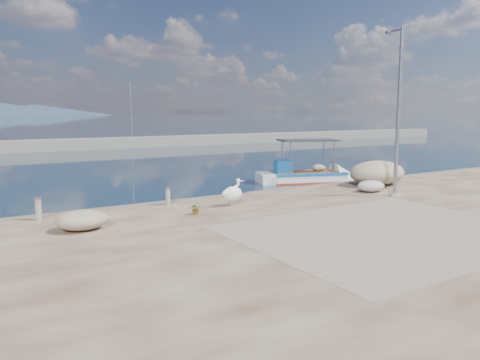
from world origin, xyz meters
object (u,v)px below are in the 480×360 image
Objects in this scene: lamp_post at (398,118)px; boat_right at (306,178)px; bollard_near at (168,195)px; pelican at (233,193)px.

boat_right is at bearing 77.75° from lamp_post.
lamp_post reaches higher than bollard_near.
lamp_post is 9.83× the size of bollard_near.
pelican is at bearing 165.28° from lamp_post.
lamp_post is 10.04m from bollard_near.
boat_right is at bearing 22.83° from bollard_near.
pelican is (-8.69, -5.97, 0.76)m from boat_right.
boat_right is 11.66m from bollard_near.
pelican is 1.51× the size of bollard_near.
lamp_post reaches higher than pelican.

